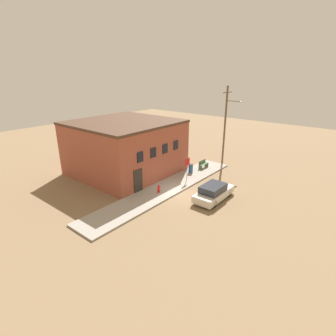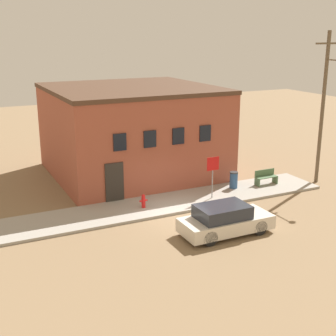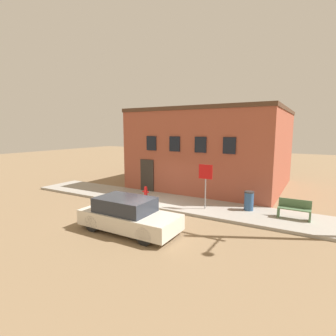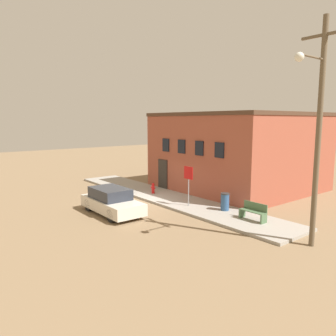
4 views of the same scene
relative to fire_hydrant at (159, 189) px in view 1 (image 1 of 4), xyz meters
The scene contains 9 objects.
ground_plane 1.88m from the fire_hydrant, 47.09° to the right, with size 80.00×80.00×0.00m, color #846B4C.
sidewalk 1.31m from the fire_hydrant, ahead, with size 18.45×2.93×0.14m.
brick_building 6.98m from the fire_hydrant, 73.12° to the left, with size 9.70×9.57×5.50m.
fire_hydrant is the anchor object (origin of this frame).
stop_sign 4.06m from the fire_hydrant, ahead, with size 0.72×0.06×2.26m.
bench 7.88m from the fire_hydrant, ahead, with size 1.36×0.44×0.86m.
trash_bin 5.84m from the fire_hydrant, ahead, with size 0.47×0.47×0.95m.
utility_pole 11.97m from the fire_hydrant, ahead, with size 1.80×1.92×8.77m.
parked_car 4.76m from the fire_hydrant, 63.68° to the right, with size 4.16×1.74×1.38m.
Camera 1 is at (-16.97, -12.55, 10.17)m, focal length 28.00 mm.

